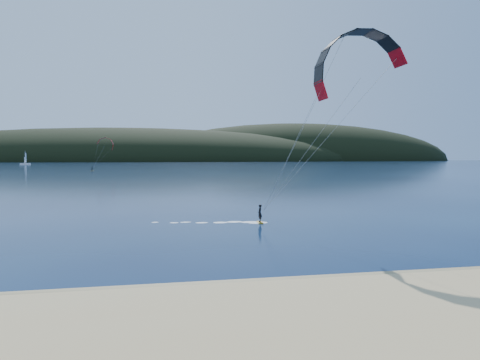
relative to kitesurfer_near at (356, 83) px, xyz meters
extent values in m
plane|color=black|center=(-13.45, -19.16, -12.81)|extent=(1800.00, 1800.00, 0.00)
cube|color=olive|center=(-13.45, -14.66, -12.76)|extent=(220.00, 2.50, 0.10)
ellipsoid|color=black|center=(-63.45, 700.84, -12.81)|extent=(840.00, 280.00, 110.00)
ellipsoid|color=black|center=(246.55, 740.84, -12.81)|extent=(600.00, 240.00, 140.00)
cube|color=#C08D16|center=(-7.12, 5.69, -12.76)|extent=(0.52, 1.41, 0.08)
imported|color=black|center=(-7.12, 5.69, -11.87)|extent=(0.44, 0.65, 1.72)
cylinder|color=gray|center=(-3.23, 2.59, -5.57)|extent=(0.02, 0.02, 15.06)
cube|color=#C08D16|center=(-47.99, 179.89, -12.76)|extent=(1.44, 1.28, 0.08)
imported|color=black|center=(-47.99, 179.89, -11.82)|extent=(1.11, 1.08, 1.81)
cylinder|color=gray|center=(-44.34, 176.50, -6.17)|extent=(0.02, 0.02, 14.01)
cube|color=white|center=(-132.55, 373.65, -12.28)|extent=(8.74, 3.61, 1.49)
cylinder|color=white|center=(-132.55, 373.65, -6.43)|extent=(0.21, 0.21, 11.70)
cube|color=white|center=(-132.50, 375.14, -6.43)|extent=(0.34, 2.76, 8.51)
cube|color=white|center=(-132.50, 371.95, -8.56)|extent=(0.28, 2.12, 5.32)
camera|label=1|loc=(-16.80, -34.90, -6.44)|focal=32.17mm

